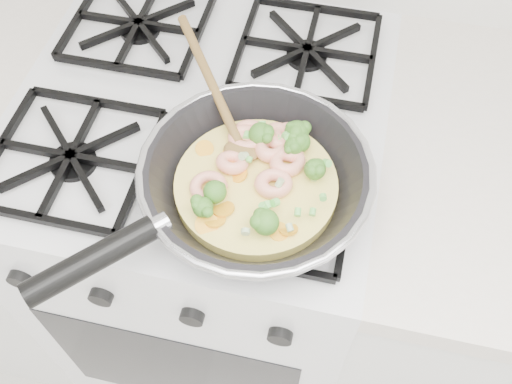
# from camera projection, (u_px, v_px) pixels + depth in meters

# --- Properties ---
(stove) EXTENTS (0.60, 0.60, 0.92)m
(stove) POSITION_uv_depth(u_px,v_px,m) (215.00, 240.00, 1.29)
(stove) COLOR white
(stove) RESTS_ON ground
(skillet) EXTENTS (0.39, 0.48, 0.09)m
(skillet) POSITION_uv_depth(u_px,v_px,m) (254.00, 179.00, 0.78)
(skillet) COLOR black
(skillet) RESTS_ON stove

